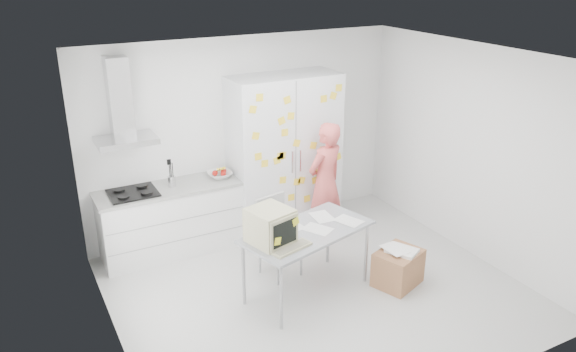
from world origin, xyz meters
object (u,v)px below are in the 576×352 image
desk (285,230)px  cardboard_box (398,267)px  person (325,182)px  chair (276,231)px

desk → cardboard_box: size_ratio=2.51×
person → desk: person is taller
desk → cardboard_box: bearing=-28.1°
chair → cardboard_box: size_ratio=1.51×
chair → cardboard_box: 1.51m
desk → person: bearing=27.9°
desk → cardboard_box: 1.54m
chair → desk: bearing=-119.2°
person → cardboard_box: size_ratio=2.55×
cardboard_box → chair: bearing=141.0°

